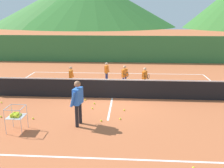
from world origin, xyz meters
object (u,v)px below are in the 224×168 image
at_px(student_1, 107,70).
at_px(tennis_ball_0, 94,103).
at_px(student_0, 71,75).
at_px(tennis_ball_2, 120,119).
at_px(student_3, 145,76).
at_px(tennis_net, 112,88).
at_px(tennis_ball_5, 92,108).
at_px(student_2, 125,74).
at_px(instructor, 78,99).
at_px(tennis_ball_3, 1,117).
at_px(tennis_ball_4, 85,100).
at_px(tennis_ball_6, 1,102).
at_px(tennis_ball_11, 124,110).
at_px(tennis_ball_8, 193,168).
at_px(ball_cart, 16,115).
at_px(tennis_ball_7, 101,121).
at_px(tennis_ball_10, 33,118).

height_order(student_1, tennis_ball_0, student_1).
distance_m(student_0, tennis_ball_2, 5.15).
bearing_deg(student_3, tennis_net, -136.07).
height_order(student_0, tennis_ball_5, student_0).
bearing_deg(student_2, student_0, -173.88).
height_order(student_0, student_1, student_0).
distance_m(instructor, student_0, 4.99).
bearing_deg(student_2, tennis_ball_3, -136.57).
bearing_deg(tennis_ball_2, tennis_net, 100.52).
distance_m(tennis_net, tennis_ball_2, 2.68).
bearing_deg(tennis_ball_0, tennis_ball_4, 136.69).
distance_m(tennis_ball_6, tennis_ball_11, 5.77).
relative_size(tennis_ball_5, tennis_ball_8, 1.00).
bearing_deg(tennis_ball_11, ball_cart, -150.14).
relative_size(student_3, ball_cart, 1.36).
height_order(tennis_ball_6, tennis_ball_7, same).
xyz_separation_m(student_1, tennis_ball_2, (1.02, -5.58, -0.70)).
height_order(tennis_ball_0, tennis_ball_10, same).
height_order(tennis_ball_4, tennis_ball_6, same).
bearing_deg(student_3, tennis_ball_7, -113.36).
relative_size(student_3, tennis_ball_2, 18.03).
height_order(tennis_ball_4, tennis_ball_11, same).
height_order(tennis_net, tennis_ball_11, tennis_net).
distance_m(tennis_ball_0, tennis_ball_7, 1.98).
relative_size(tennis_ball_2, tennis_ball_10, 1.00).
bearing_deg(tennis_ball_3, student_1, 56.35).
bearing_deg(student_0, student_1, 36.40).
bearing_deg(instructor, tennis_ball_11, 42.43).
xyz_separation_m(tennis_ball_2, tennis_ball_5, (-1.26, 1.06, 0.00)).
xyz_separation_m(instructor, student_0, (-1.34, 4.80, -0.29)).
distance_m(tennis_ball_7, tennis_ball_10, 2.71).
bearing_deg(tennis_net, tennis_ball_5, -116.87).
height_order(tennis_ball_6, tennis_ball_11, same).
bearing_deg(tennis_ball_11, tennis_ball_10, -162.43).
xyz_separation_m(ball_cart, tennis_ball_8, (5.69, -1.91, -0.56)).
relative_size(tennis_ball_3, tennis_ball_5, 1.00).
bearing_deg(student_3, tennis_ball_2, -105.79).
height_order(student_3, tennis_ball_11, student_3).
relative_size(tennis_net, student_1, 10.11).
relative_size(student_3, tennis_ball_4, 18.03).
distance_m(student_3, tennis_ball_4, 3.66).
bearing_deg(tennis_ball_8, tennis_ball_2, 123.42).
distance_m(student_3, tennis_ball_8, 7.42).
relative_size(ball_cart, tennis_ball_7, 13.22).
xyz_separation_m(tennis_net, student_3, (1.67, 1.61, 0.24)).
bearing_deg(tennis_ball_7, student_3, 66.64).
bearing_deg(student_2, student_1, 136.33).
relative_size(student_0, tennis_ball_8, 18.07).
distance_m(student_3, tennis_ball_0, 3.58).
height_order(tennis_ball_3, tennis_ball_11, same).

